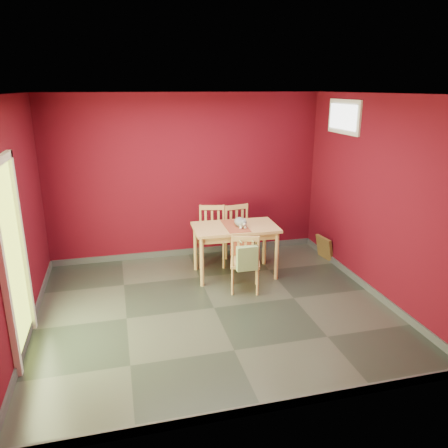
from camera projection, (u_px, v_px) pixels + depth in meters
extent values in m
plane|color=#2D342D|center=(214.00, 308.00, 5.73)|extent=(4.50, 4.50, 0.00)
plane|color=#520814|center=(186.00, 177.00, 7.18)|extent=(4.50, 0.00, 4.50)
plane|color=#520814|center=(269.00, 274.00, 3.48)|extent=(4.50, 0.00, 4.50)
plane|color=#520814|center=(14.00, 222.00, 4.80)|extent=(0.00, 4.00, 4.00)
plane|color=#520814|center=(377.00, 198.00, 5.85)|extent=(0.00, 4.00, 4.00)
plane|color=white|center=(212.00, 94.00, 4.92)|extent=(4.50, 4.50, 0.00)
cube|color=#3F4244|center=(188.00, 252.00, 7.55)|extent=(4.50, 0.02, 0.10)
cube|color=#3F4244|center=(264.00, 408.00, 3.88)|extent=(4.50, 0.02, 0.10)
cube|color=#3F4244|center=(31.00, 326.00, 5.19)|extent=(0.03, 4.00, 0.10)
cube|color=#3F4244|center=(366.00, 286.00, 6.24)|extent=(0.03, 4.00, 0.10)
cube|color=#B7D838|center=(12.00, 263.00, 4.53)|extent=(0.02, 0.85, 2.05)
cube|color=white|center=(4.00, 277.00, 4.09)|extent=(0.06, 0.08, 2.13)
cube|color=white|center=(22.00, 244.00, 4.95)|extent=(0.06, 0.08, 2.13)
cube|color=white|center=(344.00, 117.00, 6.47)|extent=(0.03, 0.90, 0.50)
cube|color=white|center=(343.00, 117.00, 6.47)|extent=(0.02, 0.76, 0.36)
cube|color=silver|center=(276.00, 231.00, 7.85)|extent=(0.08, 0.02, 0.12)
cube|color=tan|center=(235.00, 227.00, 6.54)|extent=(1.28, 0.77, 0.04)
cube|color=tan|center=(235.00, 232.00, 6.56)|extent=(1.15, 0.64, 0.10)
cylinder|color=tan|center=(202.00, 262.00, 6.26)|extent=(0.06, 0.06, 0.74)
cylinder|color=tan|center=(195.00, 248.00, 6.82)|extent=(0.06, 0.06, 0.74)
cylinder|color=tan|center=(277.00, 256.00, 6.49)|extent=(0.06, 0.06, 0.74)
cylinder|color=tan|center=(264.00, 242.00, 7.05)|extent=(0.06, 0.06, 0.74)
cube|color=brown|center=(235.00, 226.00, 6.53)|extent=(0.34, 0.67, 0.01)
cube|color=brown|center=(241.00, 244.00, 6.27)|extent=(0.32, 0.02, 0.33)
cube|color=tan|center=(212.00, 238.00, 7.03)|extent=(0.53, 0.53, 0.04)
cylinder|color=tan|center=(200.00, 256.00, 6.92)|extent=(0.04, 0.04, 0.43)
cylinder|color=tan|center=(201.00, 247.00, 7.28)|extent=(0.04, 0.04, 0.43)
cylinder|color=tan|center=(224.00, 256.00, 6.92)|extent=(0.04, 0.04, 0.43)
cylinder|color=tan|center=(224.00, 247.00, 7.29)|extent=(0.04, 0.04, 0.43)
cylinder|color=tan|center=(200.00, 219.00, 7.13)|extent=(0.04, 0.04, 0.47)
cylinder|color=tan|center=(224.00, 219.00, 7.14)|extent=(0.04, 0.04, 0.47)
cube|color=tan|center=(212.00, 207.00, 7.08)|extent=(0.40, 0.13, 0.07)
cube|color=tan|center=(206.00, 221.00, 7.15)|extent=(0.04, 0.03, 0.37)
cube|color=tan|center=(212.00, 221.00, 7.15)|extent=(0.04, 0.03, 0.37)
cube|color=tan|center=(218.00, 221.00, 7.15)|extent=(0.04, 0.03, 0.37)
cube|color=tan|center=(241.00, 236.00, 7.12)|extent=(0.49, 0.49, 0.04)
cylinder|color=tan|center=(235.00, 255.00, 6.96)|extent=(0.04, 0.04, 0.42)
cylinder|color=tan|center=(226.00, 247.00, 7.29)|extent=(0.04, 0.04, 0.42)
cylinder|color=tan|center=(256.00, 252.00, 7.10)|extent=(0.04, 0.04, 0.42)
cylinder|color=tan|center=(246.00, 244.00, 7.43)|extent=(0.04, 0.04, 0.42)
cylinder|color=tan|center=(226.00, 219.00, 7.15)|extent=(0.04, 0.04, 0.47)
cylinder|color=tan|center=(247.00, 217.00, 7.28)|extent=(0.04, 0.04, 0.47)
cube|color=tan|center=(237.00, 207.00, 7.16)|extent=(0.39, 0.09, 0.07)
cube|color=tan|center=(231.00, 221.00, 7.19)|extent=(0.04, 0.03, 0.36)
cube|color=tan|center=(237.00, 221.00, 7.23)|extent=(0.04, 0.03, 0.36)
cube|color=tan|center=(242.00, 220.00, 7.26)|extent=(0.04, 0.03, 0.36)
cube|color=tan|center=(245.00, 263.00, 6.13)|extent=(0.50, 0.50, 0.04)
cylinder|color=tan|center=(257.00, 272.00, 6.36)|extent=(0.03, 0.03, 0.40)
cylinder|color=tan|center=(258.00, 282.00, 6.03)|extent=(0.03, 0.03, 0.40)
cylinder|color=tan|center=(233.00, 272.00, 6.37)|extent=(0.03, 0.03, 0.40)
cylinder|color=tan|center=(232.00, 282.00, 6.04)|extent=(0.03, 0.03, 0.40)
cylinder|color=tan|center=(258.00, 251.00, 5.89)|extent=(0.03, 0.03, 0.43)
cylinder|color=tan|center=(233.00, 251.00, 5.90)|extent=(0.03, 0.03, 0.43)
cube|color=tan|center=(246.00, 239.00, 5.84)|extent=(0.36, 0.14, 0.07)
cube|color=tan|center=(253.00, 254.00, 5.90)|extent=(0.04, 0.03, 0.34)
cube|color=tan|center=(245.00, 254.00, 5.91)|extent=(0.04, 0.03, 0.34)
cube|color=tan|center=(238.00, 254.00, 5.91)|extent=(0.04, 0.03, 0.34)
cube|color=#82A167|center=(247.00, 258.00, 5.84)|extent=(0.29, 0.09, 0.34)
cylinder|color=#82A167|center=(240.00, 241.00, 5.81)|extent=(0.01, 0.14, 0.01)
cylinder|color=#82A167|center=(252.00, 240.00, 5.85)|extent=(0.01, 0.14, 0.01)
cube|color=brown|center=(325.00, 248.00, 7.32)|extent=(0.18, 0.40, 0.39)
cube|color=black|center=(324.00, 248.00, 7.32)|extent=(0.12, 0.28, 0.27)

